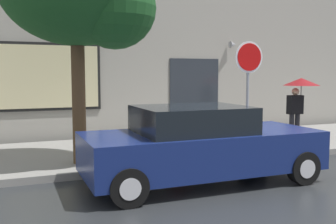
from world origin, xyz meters
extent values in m
plane|color=#282B2D|center=(0.00, 0.00, 0.00)|extent=(60.00, 60.00, 0.00)
cube|color=gray|center=(0.00, 3.00, 0.07)|extent=(20.00, 4.00, 0.15)
cube|color=#9E998E|center=(0.00, 5.50, 3.50)|extent=(20.00, 0.40, 7.00)
cube|color=black|center=(-2.49, 5.27, 2.01)|extent=(2.96, 0.06, 1.99)
cube|color=beige|center=(-2.49, 5.24, 2.01)|extent=(2.80, 0.03, 1.83)
cube|color=#262B33|center=(2.21, 5.28, 1.70)|extent=(1.80, 0.04, 1.80)
cone|color=#99999E|center=(3.61, 5.15, 3.10)|extent=(0.22, 0.24, 0.24)
cube|color=navy|center=(-0.18, -0.05, 0.63)|extent=(4.54, 1.82, 0.73)
cube|color=black|center=(-0.41, -0.05, 1.24)|extent=(2.04, 1.60, 0.49)
cylinder|color=black|center=(1.53, 0.79, 0.32)|extent=(0.64, 0.22, 0.64)
cylinder|color=silver|center=(1.53, 0.79, 0.32)|extent=(0.35, 0.24, 0.35)
cylinder|color=black|center=(1.53, -0.89, 0.32)|extent=(0.64, 0.22, 0.64)
cylinder|color=silver|center=(1.53, -0.89, 0.32)|extent=(0.35, 0.24, 0.35)
cylinder|color=black|center=(-1.90, 0.79, 0.32)|extent=(0.64, 0.22, 0.64)
cylinder|color=silver|center=(-1.90, 0.79, 0.32)|extent=(0.35, 0.24, 0.35)
cylinder|color=black|center=(-1.90, -0.89, 0.32)|extent=(0.64, 0.22, 0.64)
cylinder|color=silver|center=(-1.90, -0.89, 0.32)|extent=(0.35, 0.24, 0.35)
cylinder|color=red|center=(0.08, 1.75, 0.49)|extent=(0.22, 0.22, 0.68)
sphere|color=#AD1814|center=(0.08, 1.75, 0.83)|extent=(0.23, 0.23, 0.23)
cylinder|color=#AD1814|center=(0.08, 1.59, 0.53)|extent=(0.09, 0.12, 0.09)
cylinder|color=#AD1814|center=(0.08, 1.91, 0.53)|extent=(0.09, 0.12, 0.09)
cylinder|color=red|center=(0.08, 1.75, 0.18)|extent=(0.30, 0.30, 0.06)
cylinder|color=black|center=(4.01, 2.48, 0.54)|extent=(0.14, 0.14, 0.77)
cylinder|color=black|center=(4.21, 2.48, 0.54)|extent=(0.14, 0.14, 0.77)
cube|color=black|center=(4.11, 2.48, 1.20)|extent=(0.45, 0.22, 0.55)
sphere|color=tan|center=(4.11, 2.48, 1.58)|extent=(0.21, 0.21, 0.21)
cylinder|color=#4C4C51|center=(4.31, 2.48, 1.45)|extent=(0.02, 0.02, 0.90)
cone|color=maroon|center=(4.31, 2.48, 1.86)|extent=(1.05, 1.05, 0.22)
cylinder|color=#4C3823|center=(-2.21, 1.86, 1.57)|extent=(0.29, 0.29, 2.85)
sphere|color=#19471E|center=(-1.49, 1.46, 3.48)|extent=(1.75, 1.75, 1.75)
cylinder|color=gray|center=(1.79, 1.44, 1.50)|extent=(0.07, 0.07, 2.69)
cylinder|color=white|center=(1.79, 1.40, 2.49)|extent=(0.76, 0.02, 0.76)
cylinder|color=red|center=(1.79, 1.38, 2.49)|extent=(0.66, 0.02, 0.66)
camera|label=1|loc=(-3.56, -6.67, 2.10)|focal=41.78mm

